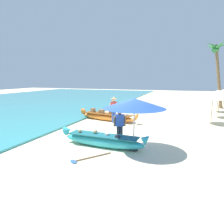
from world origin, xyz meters
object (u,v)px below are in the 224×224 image
at_px(boat_cyan_foreground, 103,140).
at_px(person_tourist_customer, 120,124).
at_px(boat_orange_midground, 108,117).
at_px(person_vendor_hatted, 114,108).
at_px(patio_umbrella_large, 134,103).
at_px(palm_tree_mid_cluster, 217,56).
at_px(paddle, 86,158).

xyz_separation_m(boat_cyan_foreground, person_tourist_customer, (0.52, 0.73, 0.58)).
relative_size(boat_orange_midground, person_vendor_hatted, 2.63).
xyz_separation_m(patio_umbrella_large, palm_tree_mid_cluster, (4.43, 14.20, 3.02)).
bearing_deg(boat_orange_midground, person_vendor_hatted, -39.33).
relative_size(boat_orange_midground, palm_tree_mid_cluster, 0.72).
distance_m(boat_orange_midground, patio_umbrella_large, 6.27).
distance_m(boat_cyan_foreground, paddle, 1.50).
bearing_deg(palm_tree_mid_cluster, boat_orange_midground, -129.96).
bearing_deg(paddle, boat_orange_midground, 104.69).
bearing_deg(person_vendor_hatted, person_tourist_customer, -66.97).
relative_size(boat_cyan_foreground, paddle, 2.78).
bearing_deg(boat_orange_midground, paddle, -75.31).
height_order(person_tourist_customer, palm_tree_mid_cluster, palm_tree_mid_cluster).
height_order(person_tourist_customer, paddle, person_tourist_customer).
distance_m(boat_cyan_foreground, patio_umbrella_large, 2.13).
bearing_deg(patio_umbrella_large, person_vendor_hatted, 118.35).
bearing_deg(person_vendor_hatted, boat_cyan_foreground, -76.12).
xyz_separation_m(person_tourist_customer, patio_umbrella_large, (0.83, -0.71, 1.06)).
bearing_deg(palm_tree_mid_cluster, person_tourist_customer, -111.30).
height_order(boat_orange_midground, palm_tree_mid_cluster, palm_tree_mid_cluster).
relative_size(boat_cyan_foreground, boat_orange_midground, 0.87).
distance_m(patio_umbrella_large, paddle, 2.80).
bearing_deg(person_vendor_hatted, boat_orange_midground, 140.67).
xyz_separation_m(person_tourist_customer, paddle, (-0.57, -2.21, -0.84)).
distance_m(boat_cyan_foreground, boat_orange_midground, 5.48).
bearing_deg(person_tourist_customer, boat_orange_midground, 117.45).
relative_size(patio_umbrella_large, paddle, 1.73).
xyz_separation_m(boat_orange_midground, patio_umbrella_large, (3.14, -5.16, 1.66)).
bearing_deg(person_tourist_customer, paddle, -104.38).
bearing_deg(boat_cyan_foreground, person_vendor_hatted, 103.88).
xyz_separation_m(boat_cyan_foreground, paddle, (-0.05, -1.48, -0.26)).
bearing_deg(person_tourist_customer, patio_umbrella_large, -40.42).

